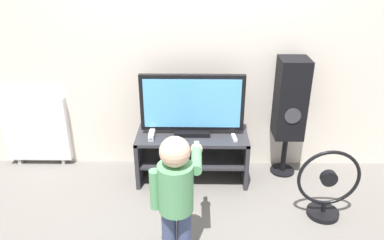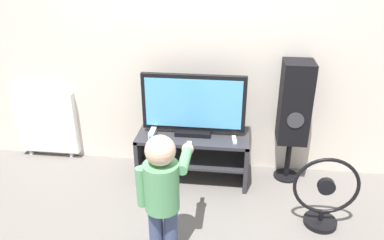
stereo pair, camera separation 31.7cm
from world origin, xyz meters
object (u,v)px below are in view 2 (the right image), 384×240
(television, at_px, (193,105))
(remote_primary, at_px, (234,140))
(radiator, at_px, (46,122))
(speaker_tower, at_px, (295,105))
(floor_fan, at_px, (325,196))
(child, at_px, (162,186))
(game_console, at_px, (153,132))

(television, xyz_separation_m, remote_primary, (0.38, -0.11, -0.27))
(radiator, bearing_deg, speaker_tower, -2.81)
(television, height_order, floor_fan, television)
(remote_primary, height_order, speaker_tower, speaker_tower)
(child, xyz_separation_m, speaker_tower, (0.99, 1.10, 0.20))
(television, distance_m, child, 1.02)
(remote_primary, distance_m, floor_fan, 0.88)
(game_console, xyz_separation_m, child, (0.27, -0.92, 0.06))
(remote_primary, height_order, child, child)
(television, bearing_deg, game_console, -167.16)
(game_console, xyz_separation_m, radiator, (-1.19, 0.30, -0.11))
(radiator, bearing_deg, remote_primary, -9.46)
(speaker_tower, bearing_deg, remote_primary, -158.66)
(floor_fan, bearing_deg, speaker_tower, 106.67)
(remote_primary, bearing_deg, radiator, 170.54)
(remote_primary, distance_m, speaker_tower, 0.62)
(game_console, height_order, floor_fan, floor_fan)
(child, relative_size, radiator, 1.31)
(floor_fan, xyz_separation_m, radiator, (-2.65, 0.79, 0.12))
(speaker_tower, height_order, floor_fan, speaker_tower)
(game_console, height_order, speaker_tower, speaker_tower)
(remote_primary, bearing_deg, television, 164.01)
(child, bearing_deg, speaker_tower, 47.87)
(child, bearing_deg, game_console, 106.44)
(radiator, bearing_deg, television, -7.83)
(game_console, xyz_separation_m, speaker_tower, (1.26, 0.18, 0.26))
(floor_fan, distance_m, radiator, 2.77)
(television, height_order, child, television)
(child, relative_size, speaker_tower, 0.82)
(child, xyz_separation_m, floor_fan, (1.19, 0.43, -0.28))
(game_console, relative_size, speaker_tower, 0.16)
(child, bearing_deg, radiator, 140.28)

